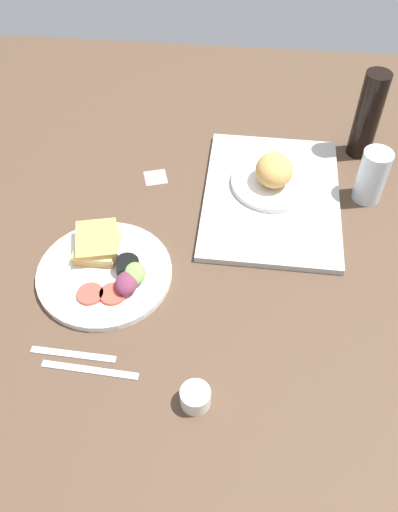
{
  "coord_description": "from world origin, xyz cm",
  "views": [
    {
      "loc": [
        77.06,
        10.48,
        92.78
      ],
      "look_at": [
        2.0,
        3.0,
        4.0
      ],
      "focal_mm": 37.84,
      "sensor_mm": 36.0,
      "label": 1
    }
  ],
  "objects_px": {
    "bread_plate_near": "(273,176)",
    "drinking_glass": "(372,176)",
    "sticky_note": "(156,177)",
    "soda_bottle": "(368,115)",
    "knife": "(90,370)",
    "espresso_cup": "(195,397)",
    "serving_tray": "(271,197)",
    "plate_with_salad": "(107,269)",
    "fork": "(73,354)"
  },
  "relations": [
    {
      "from": "serving_tray",
      "to": "sticky_note",
      "type": "distance_m",
      "value": 0.3
    },
    {
      "from": "soda_bottle",
      "to": "knife",
      "type": "relative_size",
      "value": 1.24
    },
    {
      "from": "drinking_glass",
      "to": "sticky_note",
      "type": "distance_m",
      "value": 0.54
    },
    {
      "from": "bread_plate_near",
      "to": "soda_bottle",
      "type": "relative_size",
      "value": 0.87
    },
    {
      "from": "espresso_cup",
      "to": "knife",
      "type": "height_order",
      "value": "espresso_cup"
    },
    {
      "from": "plate_with_salad",
      "to": "sticky_note",
      "type": "height_order",
      "value": "plate_with_salad"
    },
    {
      "from": "serving_tray",
      "to": "sticky_note",
      "type": "height_order",
      "value": "serving_tray"
    },
    {
      "from": "fork",
      "to": "plate_with_salad",
      "type": "bearing_deg",
      "value": 85.57
    },
    {
      "from": "fork",
      "to": "sticky_note",
      "type": "relative_size",
      "value": 3.04
    },
    {
      "from": "espresso_cup",
      "to": "fork",
      "type": "relative_size",
      "value": 0.33
    },
    {
      "from": "fork",
      "to": "knife",
      "type": "distance_m",
      "value": 0.05
    },
    {
      "from": "drinking_glass",
      "to": "knife",
      "type": "relative_size",
      "value": 0.73
    },
    {
      "from": "espresso_cup",
      "to": "fork",
      "type": "xyz_separation_m",
      "value": [
        -0.07,
        -0.25,
        -0.02
      ]
    },
    {
      "from": "soda_bottle",
      "to": "sticky_note",
      "type": "relative_size",
      "value": 4.2
    },
    {
      "from": "bread_plate_near",
      "to": "plate_with_salad",
      "type": "relative_size",
      "value": 0.7
    },
    {
      "from": "drinking_glass",
      "to": "espresso_cup",
      "type": "height_order",
      "value": "drinking_glass"
    },
    {
      "from": "espresso_cup",
      "to": "fork",
      "type": "bearing_deg",
      "value": -106.81
    },
    {
      "from": "plate_with_salad",
      "to": "sticky_note",
      "type": "bearing_deg",
      "value": 169.94
    },
    {
      "from": "bread_plate_near",
      "to": "fork",
      "type": "bearing_deg",
      "value": -36.52
    },
    {
      "from": "plate_with_salad",
      "to": "bread_plate_near",
      "type": "bearing_deg",
      "value": 130.73
    },
    {
      "from": "serving_tray",
      "to": "plate_with_salad",
      "type": "distance_m",
      "value": 0.45
    },
    {
      "from": "bread_plate_near",
      "to": "plate_with_salad",
      "type": "bearing_deg",
      "value": -49.27
    },
    {
      "from": "soda_bottle",
      "to": "knife",
      "type": "height_order",
      "value": "soda_bottle"
    },
    {
      "from": "bread_plate_near",
      "to": "sticky_note",
      "type": "height_order",
      "value": "bread_plate_near"
    },
    {
      "from": "bread_plate_near",
      "to": "knife",
      "type": "xyz_separation_m",
      "value": [
        0.54,
        -0.34,
        -0.04
      ]
    },
    {
      "from": "drinking_glass",
      "to": "knife",
      "type": "xyz_separation_m",
      "value": [
        0.54,
        -0.57,
        -0.07
      ]
    },
    {
      "from": "soda_bottle",
      "to": "fork",
      "type": "bearing_deg",
      "value": -41.61
    },
    {
      "from": "drinking_glass",
      "to": "serving_tray",
      "type": "bearing_deg",
      "value": -82.65
    },
    {
      "from": "drinking_glass",
      "to": "sticky_note",
      "type": "relative_size",
      "value": 2.47
    },
    {
      "from": "bread_plate_near",
      "to": "drinking_glass",
      "type": "relative_size",
      "value": 1.48
    },
    {
      "from": "bread_plate_near",
      "to": "sticky_note",
      "type": "bearing_deg",
      "value": -93.42
    },
    {
      "from": "drinking_glass",
      "to": "espresso_cup",
      "type": "bearing_deg",
      "value": -31.98
    },
    {
      "from": "knife",
      "to": "serving_tray",
      "type": "bearing_deg",
      "value": 59.36
    },
    {
      "from": "drinking_glass",
      "to": "espresso_cup",
      "type": "relative_size",
      "value": 2.47
    },
    {
      "from": "serving_tray",
      "to": "drinking_glass",
      "type": "relative_size",
      "value": 3.25
    },
    {
      "from": "plate_with_salad",
      "to": "espresso_cup",
      "type": "relative_size",
      "value": 5.25
    },
    {
      "from": "bread_plate_near",
      "to": "drinking_glass",
      "type": "distance_m",
      "value": 0.23
    },
    {
      "from": "plate_with_salad",
      "to": "knife",
      "type": "height_order",
      "value": "plate_with_salad"
    },
    {
      "from": "fork",
      "to": "sticky_note",
      "type": "bearing_deg",
      "value": 83.48
    },
    {
      "from": "drinking_glass",
      "to": "knife",
      "type": "bearing_deg",
      "value": -46.71
    },
    {
      "from": "fork",
      "to": "serving_tray",
      "type": "bearing_deg",
      "value": 53.88
    },
    {
      "from": "drinking_glass",
      "to": "fork",
      "type": "height_order",
      "value": "drinking_glass"
    },
    {
      "from": "fork",
      "to": "knife",
      "type": "relative_size",
      "value": 0.89
    },
    {
      "from": "drinking_glass",
      "to": "fork",
      "type": "xyz_separation_m",
      "value": [
        0.51,
        -0.61,
        -0.07
      ]
    },
    {
      "from": "sticky_note",
      "to": "soda_bottle",
      "type": "bearing_deg",
      "value": 106.49
    },
    {
      "from": "serving_tray",
      "to": "espresso_cup",
      "type": "xyz_separation_m",
      "value": [
        0.55,
        -0.13,
        0.01
      ]
    },
    {
      "from": "espresso_cup",
      "to": "serving_tray",
      "type": "bearing_deg",
      "value": 166.66
    },
    {
      "from": "espresso_cup",
      "to": "knife",
      "type": "bearing_deg",
      "value": -102.18
    },
    {
      "from": "bread_plate_near",
      "to": "soda_bottle",
      "type": "height_order",
      "value": "soda_bottle"
    },
    {
      "from": "plate_with_salad",
      "to": "fork",
      "type": "distance_m",
      "value": 0.21
    }
  ]
}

